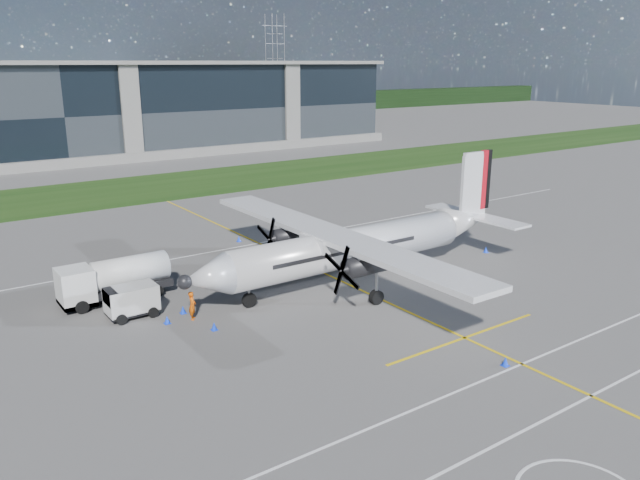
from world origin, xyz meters
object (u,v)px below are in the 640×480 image
Objects in this scene: pylon_east at (275,63)px; turboprop_aircraft at (360,224)px; safety_cone_tail at (486,250)px; safety_cone_nose_stbd at (183,310)px; ground_crew_person at (192,303)px; safety_cone_stbdwing at (239,239)px; baggage_tug at (132,301)px; safety_cone_portwing at (505,361)px; safety_cone_nose_port at (214,326)px; safety_cone_fwd at (167,320)px; fuel_tanker_truck at (107,281)px.

turboprop_aircraft is at bearing -119.18° from pylon_east.
safety_cone_tail is (-67.78, -145.42, -14.75)m from pylon_east.
safety_cone_nose_stbd is (-13.09, 1.51, -4.01)m from turboprop_aircraft.
ground_crew_person is 4.15× the size of safety_cone_nose_stbd.
safety_cone_tail is at bearing -3.39° from turboprop_aircraft.
safety_cone_stbdwing is (10.58, 13.86, -0.79)m from ground_crew_person.
safety_cone_nose_stbd is at bearing 35.40° from ground_crew_person.
baggage_tug is 6.62× the size of safety_cone_stbdwing.
turboprop_aircraft is 56.77× the size of safety_cone_stbdwing.
safety_cone_tail is (28.88, -3.65, -0.74)m from baggage_tug.
ground_crew_person is 18.74m from safety_cone_portwing.
safety_cone_nose_port is 3.19m from safety_cone_fwd.
safety_cone_stbdwing is (-0.29, 29.10, 0.00)m from safety_cone_portwing.
safety_cone_stbdwing is at bearing 48.18° from safety_cone_fwd.
safety_cone_nose_port is (-12.61, -1.98, -4.01)m from turboprop_aircraft.
pylon_east is at bearing -3.85° from ground_crew_person.
safety_cone_portwing is (11.00, -16.46, 0.00)m from safety_cone_nose_stbd.
ground_crew_person is at bearing 125.49° from safety_cone_portwing.
baggage_tug is (-15.87, 2.88, -3.26)m from turboprop_aircraft.
safety_cone_nose_stbd is 3.53m from safety_cone_nose_port.
turboprop_aircraft is 15.09m from safety_cone_fwd.
safety_cone_stbdwing is at bearing 90.57° from safety_cone_portwing.
ground_crew_person is (-93.75, -144.35, -13.96)m from pylon_east.
pylon_east is 9.06× the size of baggage_tug.
pylon_east is 60.00× the size of safety_cone_portwing.
ground_crew_person is 26.00m from safety_cone_tail.
safety_cone_nose_port is at bearing -122.50° from pylon_east.
turboprop_aircraft is 13.78m from safety_cone_nose_stbd.
safety_cone_tail is 21.43m from safety_cone_stbdwing.
pylon_east is 166.03m from turboprop_aircraft.
safety_cone_nose_stbd and safety_cone_portwing have the same top height.
turboprop_aircraft reaches higher than safety_cone_stbdwing.
safety_cone_portwing is 1.00× the size of safety_cone_tail.
pylon_east is 60.00× the size of safety_cone_nose_stbd.
safety_cone_tail is at bearing -4.99° from safety_cone_nose_stbd.
safety_cone_stbdwing is at bearing 49.71° from safety_cone_nose_stbd.
pylon_east reaches higher than baggage_tug.
safety_cone_portwing and safety_cone_stbdwing have the same top height.
ground_crew_person is 4.15× the size of safety_cone_nose_port.
baggage_tug is 6.62× the size of safety_cone_nose_stbd.
safety_cone_portwing is at bearing -115.36° from ground_crew_person.
pylon_east is 174.47m from safety_cone_nose_port.
turboprop_aircraft is 13.36m from ground_crew_person.
turboprop_aircraft is 3.72× the size of fuel_tanker_truck.
safety_cone_nose_port is at bearing -56.18° from baggage_tug.
baggage_tug is 3.19m from safety_cone_nose_stbd.
fuel_tanker_truck is 16.07m from safety_cone_stbdwing.
safety_cone_stbdwing is at bearing 99.54° from turboprop_aircraft.
ground_crew_person is at bearing -9.59° from safety_cone_fwd.
safety_cone_stbdwing is 19.11m from safety_cone_nose_port.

